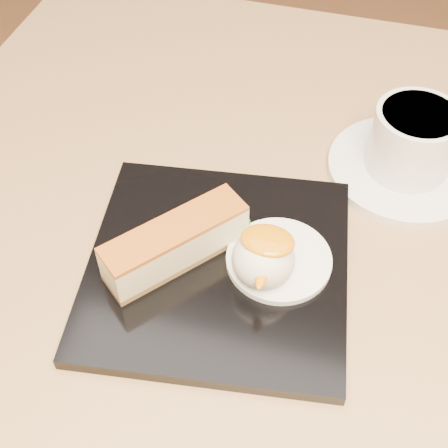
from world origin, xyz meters
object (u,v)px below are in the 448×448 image
(dessert_plate, at_px, (218,267))
(saucer, at_px, (404,169))
(coffee_cup, at_px, (415,140))
(cheesecake, at_px, (175,243))
(table, at_px, (272,337))
(ice_cream_scoop, at_px, (263,259))

(dessert_plate, height_order, saucer, dessert_plate)
(dessert_plate, relative_size, coffee_cup, 2.06)
(cheesecake, distance_m, coffee_cup, 0.25)
(saucer, bearing_deg, cheesecake, -136.07)
(table, relative_size, cheesecake, 6.71)
(dessert_plate, xyz_separation_m, saucer, (0.14, 0.17, -0.00))
(cheesecake, relative_size, coffee_cup, 1.12)
(table, height_order, cheesecake, cheesecake)
(cheesecake, xyz_separation_m, coffee_cup, (0.18, 0.17, 0.01))
(cheesecake, bearing_deg, ice_cream_scoop, -50.54)
(coffee_cup, bearing_deg, saucer, 180.00)
(saucer, relative_size, coffee_cup, 1.41)
(dessert_plate, bearing_deg, ice_cream_scoop, -7.13)
(table, relative_size, dessert_plate, 3.64)
(table, xyz_separation_m, ice_cream_scoop, (-0.01, -0.05, 0.19))
(saucer, bearing_deg, dessert_plate, -130.68)
(table, xyz_separation_m, saucer, (0.09, 0.13, 0.16))
(table, height_order, coffee_cup, coffee_cup)
(ice_cream_scoop, bearing_deg, dessert_plate, 172.87)
(cheesecake, relative_size, ice_cream_scoop, 2.30)
(cheesecake, xyz_separation_m, saucer, (0.18, 0.17, -0.03))
(cheesecake, bearing_deg, coffee_cup, -6.91)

